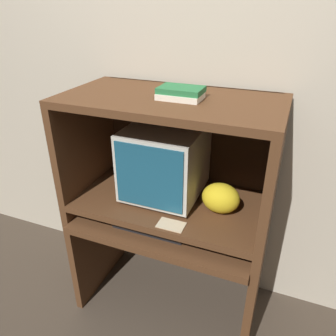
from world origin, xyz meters
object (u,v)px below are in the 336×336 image
book_stack (181,93)px  keyboard (152,226)px  snack_bag (221,198)px  mouse (195,239)px  crt_monitor (165,161)px

book_stack → keyboard: bearing=-128.5°
keyboard → snack_bag: size_ratio=2.02×
mouse → book_stack: 0.70m
crt_monitor → mouse: (0.24, -0.20, -0.29)m
keyboard → crt_monitor: bearing=88.9°
mouse → snack_bag: (0.08, 0.14, 0.17)m
mouse → keyboard: bearing=175.3°
snack_bag → book_stack: size_ratio=0.95×
mouse → book_stack: bearing=133.6°
crt_monitor → book_stack: bearing=-26.4°
keyboard → snack_bag: bearing=20.6°
mouse → book_stack: book_stack is taller
snack_bag → book_stack: (-0.22, 0.01, 0.50)m
mouse → snack_bag: snack_bag is taller
crt_monitor → book_stack: 0.40m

